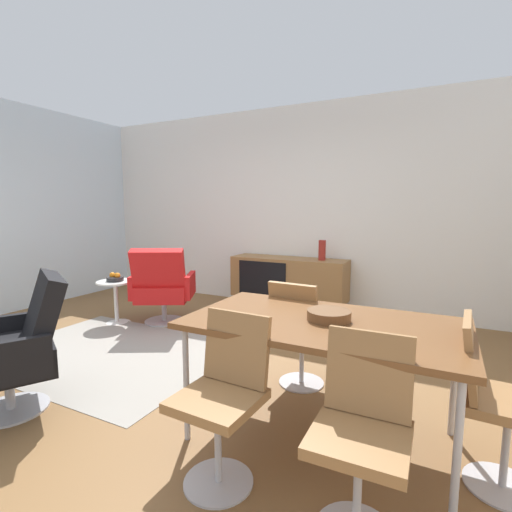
# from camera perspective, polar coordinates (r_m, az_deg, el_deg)

# --- Properties ---
(ground_plane) EXTENTS (8.32, 8.32, 0.00)m
(ground_plane) POSITION_cam_1_polar(r_m,az_deg,el_deg) (3.49, -12.36, -16.62)
(ground_plane) COLOR brown
(wall_back) EXTENTS (6.80, 0.12, 2.80)m
(wall_back) POSITION_cam_1_polar(r_m,az_deg,el_deg) (5.45, 4.88, 7.27)
(wall_back) COLOR white
(wall_back) RESTS_ON ground_plane
(sideboard) EXTENTS (1.60, 0.45, 0.72)m
(sideboard) POSITION_cam_1_polar(r_m,az_deg,el_deg) (5.21, 4.92, -3.36)
(sideboard) COLOR olive
(sideboard) RESTS_ON ground_plane
(vase_cobalt) EXTENTS (0.09, 0.09, 0.26)m
(vase_cobalt) POSITION_cam_1_polar(r_m,az_deg,el_deg) (4.99, 9.99, 0.87)
(vase_cobalt) COLOR maroon
(vase_cobalt) RESTS_ON sideboard
(dining_table) EXTENTS (1.60, 0.90, 0.74)m
(dining_table) POSITION_cam_1_polar(r_m,az_deg,el_deg) (2.31, 10.11, -10.62)
(dining_table) COLOR brown
(dining_table) RESTS_ON ground_plane
(wooden_bowl_on_table) EXTENTS (0.26, 0.26, 0.06)m
(wooden_bowl_on_table) POSITION_cam_1_polar(r_m,az_deg,el_deg) (2.31, 11.00, -8.81)
(wooden_bowl_on_table) COLOR brown
(wooden_bowl_on_table) RESTS_ON dining_table
(dining_chair_back_left) EXTENTS (0.42, 0.45, 0.86)m
(dining_chair_back_left) POSITION_cam_1_polar(r_m,az_deg,el_deg) (2.99, 6.56, -10.94)
(dining_chair_back_left) COLOR #9E7042
(dining_chair_back_left) RESTS_ON ground_plane
(dining_chair_front_right) EXTENTS (0.41, 0.43, 0.86)m
(dining_chair_front_right) POSITION_cam_1_polar(r_m,az_deg,el_deg) (1.83, 15.83, -23.69)
(dining_chair_front_right) COLOR #9E7042
(dining_chair_front_right) RESTS_ON ground_plane
(dining_chair_front_left) EXTENTS (0.42, 0.44, 0.86)m
(dining_chair_front_left) POSITION_cam_1_polar(r_m,az_deg,el_deg) (2.06, -4.84, -19.81)
(dining_chair_front_left) COLOR #9E7042
(dining_chair_front_left) RESTS_ON ground_plane
(dining_chair_far_end) EXTENTS (0.45, 0.42, 0.86)m
(dining_chair_far_end) POSITION_cam_1_polar(r_m,az_deg,el_deg) (2.33, 32.53, -17.59)
(dining_chair_far_end) COLOR #9E7042
(dining_chair_far_end) RESTS_ON ground_plane
(lounge_chair_red) EXTENTS (0.88, 0.86, 0.95)m
(lounge_chair_red) POSITION_cam_1_polar(r_m,az_deg,el_deg) (4.69, -14.05, -4.40)
(lounge_chair_red) COLOR red
(lounge_chair_red) RESTS_ON ground_plane
(armchair_black_shell) EXTENTS (0.88, 0.87, 0.95)m
(armchair_black_shell) POSITION_cam_1_polar(r_m,az_deg,el_deg) (3.14, -32.45, -11.22)
(armchair_black_shell) COLOR black
(armchair_black_shell) RESTS_ON ground_plane
(side_table_round) EXTENTS (0.44, 0.44, 0.52)m
(side_table_round) POSITION_cam_1_polar(r_m,az_deg,el_deg) (4.92, -20.49, -5.84)
(side_table_round) COLOR white
(side_table_round) RESTS_ON ground_plane
(fruit_bowl) EXTENTS (0.20, 0.20, 0.11)m
(fruit_bowl) POSITION_cam_1_polar(r_m,az_deg,el_deg) (4.87, -20.61, -3.15)
(fruit_bowl) COLOR #262628
(fruit_bowl) RESTS_ON side_table_round
(area_rug) EXTENTS (2.20, 1.70, 0.01)m
(area_rug) POSITION_cam_1_polar(r_m,az_deg,el_deg) (4.03, -21.35, -13.55)
(area_rug) COLOR gray
(area_rug) RESTS_ON ground_plane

